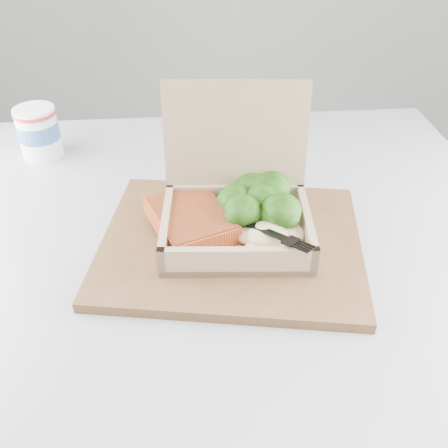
# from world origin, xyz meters

# --- Properties ---
(cafe_table) EXTENTS (1.02, 1.02, 0.76)m
(cafe_table) POSITION_xyz_m (-0.49, 0.34, 0.56)
(cafe_table) COLOR black
(cafe_table) RESTS_ON floor
(serving_tray) EXTENTS (0.36, 0.29, 0.02)m
(serving_tray) POSITION_xyz_m (-0.49, 0.35, 0.77)
(serving_tray) COLOR brown
(serving_tray) RESTS_ON cafe_table
(takeout_container) EXTENTS (0.21, 0.19, 0.19)m
(takeout_container) POSITION_xyz_m (-0.49, 0.38, 0.82)
(takeout_container) COLOR #A07F60
(takeout_container) RESTS_ON serving_tray
(salmon_fillet) EXTENTS (0.14, 0.16, 0.03)m
(salmon_fillet) POSITION_xyz_m (-0.55, 0.36, 0.80)
(salmon_fillet) COLOR #D25629
(salmon_fillet) RESTS_ON takeout_container
(broccoli_pile) EXTENTS (0.13, 0.13, 0.05)m
(broccoli_pile) POSITION_xyz_m (-0.45, 0.39, 0.81)
(broccoli_pile) COLOR #39771A
(broccoli_pile) RESTS_ON takeout_container
(mashed_potatoes) EXTENTS (0.09, 0.08, 0.03)m
(mashed_potatoes) POSITION_xyz_m (-0.44, 0.33, 0.80)
(mashed_potatoes) COLOR beige
(mashed_potatoes) RESTS_ON takeout_container
(plastic_fork) EXTENTS (0.12, 0.11, 0.02)m
(plastic_fork) POSITION_xyz_m (-0.47, 0.34, 0.81)
(plastic_fork) COLOR black
(plastic_fork) RESTS_ON mashed_potatoes
(paper_cup) EXTENTS (0.07, 0.07, 0.09)m
(paper_cup) POSITION_xyz_m (-0.85, 0.59, 0.81)
(paper_cup) COLOR white
(paper_cup) RESTS_ON cafe_table
(receipt) EXTENTS (0.10, 0.14, 0.00)m
(receipt) POSITION_xyz_m (-0.51, 0.53, 0.76)
(receipt) COLOR white
(receipt) RESTS_ON cafe_table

